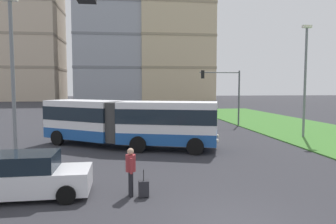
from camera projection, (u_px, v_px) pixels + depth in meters
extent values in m
cube|color=white|center=(168.00, 122.00, 19.19)|extent=(6.47, 4.16, 2.55)
cube|color=#1E519E|center=(168.00, 137.00, 19.26)|extent=(6.50, 4.18, 0.70)
cube|color=#19232D|center=(168.00, 115.00, 19.15)|extent=(6.52, 4.21, 0.90)
cube|color=white|center=(85.00, 119.00, 21.11)|extent=(5.69, 5.03, 2.55)
cube|color=#1E519E|center=(85.00, 132.00, 21.19)|extent=(5.72, 5.06, 0.70)
cube|color=#19232D|center=(85.00, 113.00, 21.08)|extent=(5.75, 5.09, 0.90)
cylinder|color=#383838|center=(122.00, 121.00, 19.69)|extent=(2.40, 2.40, 2.45)
cylinder|color=black|center=(198.00, 139.00, 20.21)|extent=(1.04, 0.56, 1.00)
cylinder|color=black|center=(195.00, 146.00, 17.76)|extent=(1.04, 0.56, 1.00)
cylinder|color=black|center=(148.00, 138.00, 20.78)|extent=(1.04, 0.56, 1.00)
cylinder|color=black|center=(138.00, 145.00, 18.32)|extent=(1.04, 0.56, 1.00)
cylinder|color=black|center=(84.00, 133.00, 22.92)|extent=(0.98, 0.80, 1.00)
cylinder|color=black|center=(57.00, 138.00, 20.71)|extent=(0.98, 0.80, 1.00)
sphere|color=#F9EFC6|center=(217.00, 136.00, 19.64)|extent=(0.24, 0.24, 0.24)
sphere|color=#F9EFC6|center=(217.00, 141.00, 17.87)|extent=(0.24, 0.24, 0.24)
cube|color=black|center=(97.00, 120.00, 30.98)|extent=(4.49, 2.04, 0.80)
cube|color=black|center=(95.00, 113.00, 30.89)|extent=(2.47, 1.81, 0.60)
cylinder|color=black|center=(112.00, 122.00, 32.15)|extent=(0.65, 0.25, 0.64)
cylinder|color=black|center=(112.00, 124.00, 30.39)|extent=(0.65, 0.25, 0.64)
cylinder|color=black|center=(82.00, 122.00, 31.60)|extent=(0.65, 0.25, 0.64)
cylinder|color=black|center=(81.00, 124.00, 29.84)|extent=(0.65, 0.25, 0.64)
cube|color=silver|center=(27.00, 181.00, 10.92)|extent=(4.43, 1.87, 0.80)
cube|color=black|center=(21.00, 162.00, 10.85)|extent=(2.40, 1.72, 0.60)
cylinder|color=black|center=(74.00, 179.00, 12.05)|extent=(0.64, 0.23, 0.64)
cylinder|color=black|center=(66.00, 195.00, 10.28)|extent=(0.64, 0.23, 0.64)
cylinder|color=black|center=(131.00, 183.00, 11.16)|extent=(0.16, 0.16, 0.90)
cylinder|color=black|center=(131.00, 184.00, 10.97)|extent=(0.16, 0.16, 0.90)
cylinder|color=maroon|center=(131.00, 163.00, 11.00)|extent=(0.36, 0.36, 0.60)
sphere|color=tan|center=(130.00, 151.00, 10.97)|extent=(0.24, 0.24, 0.24)
cylinder|color=maroon|center=(130.00, 163.00, 11.24)|extent=(0.10, 0.10, 0.55)
cylinder|color=maroon|center=(131.00, 166.00, 10.77)|extent=(0.10, 0.10, 0.55)
cube|color=#232328|center=(144.00, 189.00, 10.94)|extent=(0.38, 0.26, 0.56)
cylinder|color=black|center=(144.00, 175.00, 10.90)|extent=(0.03, 0.03, 0.40)
cylinder|color=#474C51|center=(239.00, 98.00, 31.21)|extent=(0.16, 0.16, 5.56)
cylinder|color=#474C51|center=(220.00, 72.00, 30.74)|extent=(4.08, 0.10, 0.10)
cube|color=black|center=(203.00, 74.00, 30.53)|extent=(0.28, 0.28, 0.80)
sphere|color=red|center=(203.00, 72.00, 30.51)|extent=(0.16, 0.16, 0.16)
sphere|color=yellow|center=(203.00, 74.00, 30.53)|extent=(0.16, 0.16, 0.16)
sphere|color=green|center=(203.00, 77.00, 30.55)|extent=(0.16, 0.16, 0.16)
cylinder|color=slate|center=(13.00, 85.00, 15.17)|extent=(0.18, 0.18, 8.05)
cylinder|color=slate|center=(305.00, 83.00, 23.60)|extent=(0.18, 0.18, 8.37)
cube|color=white|center=(307.00, 26.00, 23.25)|extent=(0.70, 0.28, 0.20)
cube|color=#C6B299|center=(34.00, 39.00, 91.09)|extent=(14.76, 18.19, 35.89)
cube|color=gray|center=(35.00, 69.00, 91.78)|extent=(14.96, 18.39, 0.70)
cube|color=gray|center=(34.00, 38.00, 91.06)|extent=(14.96, 18.39, 0.70)
cube|color=gray|center=(33.00, 7.00, 90.33)|extent=(14.96, 18.39, 0.70)
cube|color=#9EA3AD|center=(112.00, 24.00, 91.60)|extent=(20.34, 17.06, 45.19)
cube|color=gray|center=(112.00, 69.00, 92.66)|extent=(20.54, 17.26, 0.70)
cube|color=gray|center=(112.00, 38.00, 91.93)|extent=(20.54, 17.26, 0.70)
cube|color=gray|center=(111.00, 7.00, 91.21)|extent=(20.54, 17.26, 0.70)
cube|color=beige|center=(175.00, 9.00, 93.08)|extent=(21.18, 16.81, 54.67)
cube|color=#9C8D6E|center=(175.00, 69.00, 94.52)|extent=(21.38, 17.01, 0.70)
cube|color=#9C8D6E|center=(175.00, 39.00, 93.79)|extent=(21.38, 17.01, 0.70)
cube|color=#9C8D6E|center=(175.00, 8.00, 93.05)|extent=(21.38, 17.01, 0.70)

